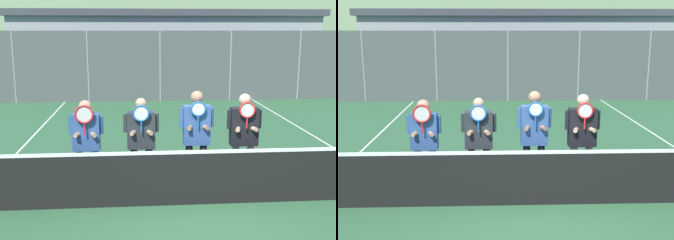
% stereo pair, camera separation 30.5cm
% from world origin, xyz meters
% --- Properties ---
extents(ground_plane, '(120.00, 120.00, 0.00)m').
position_xyz_m(ground_plane, '(0.00, 0.00, 0.00)').
color(ground_plane, '#2D5B38').
extents(hill_distant, '(109.59, 60.88, 21.31)m').
position_xyz_m(hill_distant, '(0.00, 52.24, 0.00)').
color(hill_distant, '#5B7551').
rests_on(hill_distant, ground_plane).
extents(clubhouse_building, '(17.73, 5.50, 3.98)m').
position_xyz_m(clubhouse_building, '(0.82, 19.03, 2.01)').
color(clubhouse_building, '#9EA3A8').
rests_on(clubhouse_building, ground_plane).
extents(fence_back, '(17.59, 0.06, 2.87)m').
position_xyz_m(fence_back, '(-0.00, 10.60, 1.43)').
color(fence_back, gray).
rests_on(fence_back, ground_plane).
extents(tennis_net, '(10.52, 0.09, 1.06)m').
position_xyz_m(tennis_net, '(0.00, 0.00, 0.49)').
color(tennis_net, gray).
rests_on(tennis_net, ground_plane).
extents(court_line_left_sideline, '(0.05, 16.00, 0.01)m').
position_xyz_m(court_line_left_sideline, '(-3.91, 3.00, 0.00)').
color(court_line_left_sideline, white).
rests_on(court_line_left_sideline, ground_plane).
extents(player_leftmost, '(0.61, 0.34, 1.72)m').
position_xyz_m(player_leftmost, '(-1.92, 0.61, 1.04)').
color(player_leftmost, '#232838').
rests_on(player_leftmost, ground_plane).
extents(player_center_left, '(0.63, 0.34, 1.74)m').
position_xyz_m(player_center_left, '(-0.96, 0.63, 1.03)').
color(player_center_left, '#232838').
rests_on(player_center_left, ground_plane).
extents(player_center_right, '(0.61, 0.34, 1.86)m').
position_xyz_m(player_center_right, '(0.04, 0.61, 1.11)').
color(player_center_right, '#232838').
rests_on(player_center_right, ground_plane).
extents(player_rightmost, '(0.63, 0.34, 1.81)m').
position_xyz_m(player_rightmost, '(0.89, 0.59, 1.08)').
color(player_rightmost, white).
rests_on(player_rightmost, ground_plane).
extents(car_far_left, '(4.21, 1.98, 1.78)m').
position_xyz_m(car_far_left, '(-5.51, 13.01, 0.91)').
color(car_far_left, '#285638').
rests_on(car_far_left, ground_plane).
extents(car_left_of_center, '(4.72, 2.06, 1.81)m').
position_xyz_m(car_left_of_center, '(-0.26, 13.29, 0.92)').
color(car_left_of_center, navy).
rests_on(car_left_of_center, ground_plane).
extents(car_center, '(4.77, 1.97, 1.72)m').
position_xyz_m(car_center, '(5.27, 12.74, 0.88)').
color(car_center, navy).
rests_on(car_center, ground_plane).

